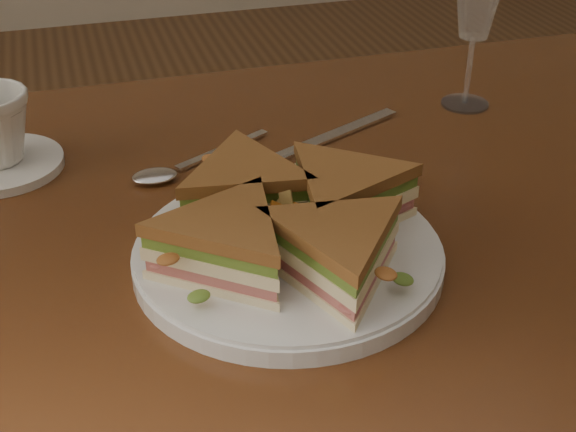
% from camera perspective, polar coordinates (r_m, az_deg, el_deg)
% --- Properties ---
extents(table, '(1.20, 0.80, 0.75)m').
position_cam_1_polar(table, '(0.84, 1.01, -5.87)').
color(table, '#3C1D0D').
rests_on(table, ground).
extents(plate, '(0.28, 0.28, 0.02)m').
position_cam_1_polar(plate, '(0.72, 0.00, -2.86)').
color(plate, white).
rests_on(plate, table).
extents(sandwich_wedges, '(0.30, 0.30, 0.06)m').
position_cam_1_polar(sandwich_wedges, '(0.70, 0.00, -0.35)').
color(sandwich_wedges, '#FFEEBC').
rests_on(sandwich_wedges, plate).
extents(crisps_mound, '(0.09, 0.09, 0.05)m').
position_cam_1_polar(crisps_mound, '(0.70, 0.00, -0.63)').
color(crisps_mound, '#CB6C1A').
rests_on(crisps_mound, plate).
extents(spoon, '(0.17, 0.10, 0.01)m').
position_cam_1_polar(spoon, '(0.87, -8.25, 3.25)').
color(spoon, silver).
rests_on(spoon, table).
extents(knife, '(0.20, 0.10, 0.00)m').
position_cam_1_polar(knife, '(0.93, 2.62, 5.46)').
color(knife, silver).
rests_on(knife, table).
extents(wine_glass, '(0.07, 0.07, 0.18)m').
position_cam_1_polar(wine_glass, '(1.01, 13.32, 14.57)').
color(wine_glass, white).
rests_on(wine_glass, table).
extents(saucer, '(0.14, 0.14, 0.01)m').
position_cam_1_polar(saucer, '(0.93, -19.79, 3.47)').
color(saucer, white).
rests_on(saucer, table).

